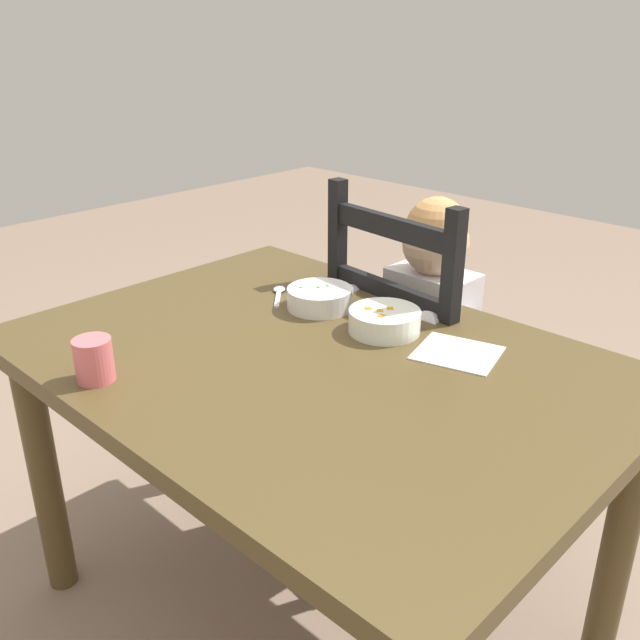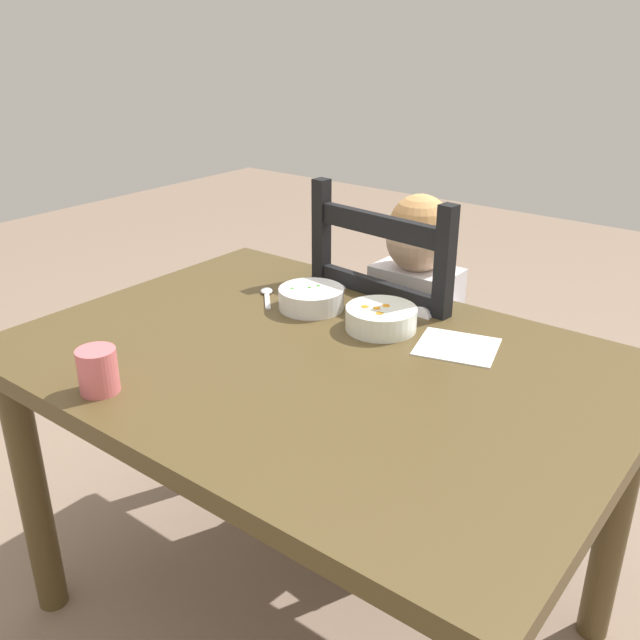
% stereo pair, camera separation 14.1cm
% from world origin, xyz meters
% --- Properties ---
extents(ground_plane, '(8.00, 8.00, 0.00)m').
position_xyz_m(ground_plane, '(0.00, 0.00, 0.00)').
color(ground_plane, '#8A715F').
extents(dining_table, '(1.24, 0.89, 0.71)m').
position_xyz_m(dining_table, '(0.00, 0.00, 0.61)').
color(dining_table, '#503F22').
rests_on(dining_table, ground).
extents(dining_chair, '(0.46, 0.46, 0.97)m').
position_xyz_m(dining_chair, '(-0.07, 0.49, 0.45)').
color(dining_chair, black).
rests_on(dining_chair, ground).
extents(child_figure, '(0.32, 0.31, 0.94)m').
position_xyz_m(child_figure, '(-0.07, 0.49, 0.62)').
color(child_figure, white).
rests_on(child_figure, ground).
extents(bowl_of_peas, '(0.15, 0.15, 0.05)m').
position_xyz_m(bowl_of_peas, '(-0.17, 0.19, 0.73)').
color(bowl_of_peas, white).
rests_on(bowl_of_peas, dining_table).
extents(bowl_of_carrots, '(0.16, 0.16, 0.05)m').
position_xyz_m(bowl_of_carrots, '(0.03, 0.19, 0.74)').
color(bowl_of_carrots, white).
rests_on(bowl_of_carrots, dining_table).
extents(spoon, '(0.11, 0.11, 0.01)m').
position_xyz_m(spoon, '(-0.30, 0.19, 0.71)').
color(spoon, silver).
rests_on(spoon, dining_table).
extents(drinking_cup, '(0.07, 0.07, 0.08)m').
position_xyz_m(drinking_cup, '(-0.22, -0.36, 0.75)').
color(drinking_cup, '#DC676E').
rests_on(drinking_cup, dining_table).
extents(paper_napkin, '(0.20, 0.18, 0.00)m').
position_xyz_m(paper_napkin, '(0.21, 0.21, 0.71)').
color(paper_napkin, white).
rests_on(paper_napkin, dining_table).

